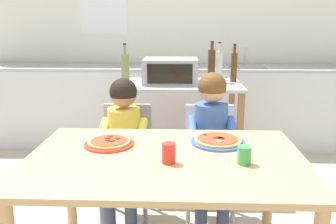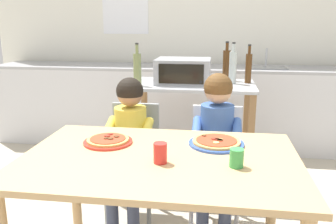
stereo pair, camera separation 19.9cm
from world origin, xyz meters
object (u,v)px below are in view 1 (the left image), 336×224
toaster_oven (171,71)px  drinking_cup_red (169,153)px  dining_chair_left (127,153)px  pizza_plate_blue_rimmed (218,141)px  pizza_plate_red_rimmed (109,143)px  bottle_brown_beer (234,66)px  dining_chair_right (209,155)px  bottle_tall_green_wine (125,69)px  dining_table (166,175)px  child_in_yellow_shirt (123,136)px  child_in_blue_striped_shirt (212,133)px  drinking_cup_green (244,155)px  kitchen_island_cart (180,116)px  bottle_slim_sauce (212,64)px  bottle_dark_olive_oil (219,66)px

toaster_oven → drinking_cup_red: 1.44m
dining_chair_left → pizza_plate_blue_rimmed: 0.83m
dining_chair_left → pizza_plate_red_rimmed: dining_chair_left is taller
bottle_brown_beer → dining_chair_right: (-0.25, -0.71, -0.54)m
bottle_tall_green_wine → pizza_plate_blue_rimmed: bearing=-56.1°
toaster_oven → dining_table: bearing=-89.2°
child_in_yellow_shirt → pizza_plate_red_rimmed: bearing=-90.0°
child_in_blue_striped_shirt → drinking_cup_green: (0.09, -0.68, 0.11)m
bottle_brown_beer → pizza_plate_red_rimmed: bottle_brown_beer is taller
kitchen_island_cart → dining_table: size_ratio=0.76×
child_in_blue_striped_shirt → drinking_cup_red: 0.74m
child_in_blue_striped_shirt → toaster_oven: bearing=111.7°
drinking_cup_green → dining_chair_right: bearing=96.6°
bottle_slim_sauce → bottle_tall_green_wine: bearing=-152.4°
child_in_blue_striped_shirt → pizza_plate_red_rimmed: bearing=-142.8°
dining_chair_left → dining_chair_right: bearing=-0.0°
bottle_slim_sauce → dining_table: 1.65m
child_in_yellow_shirt → pizza_plate_blue_rimmed: (0.59, -0.39, 0.11)m
bottle_tall_green_wine → dining_chair_right: bottle_tall_green_wine is taller
child_in_blue_striped_shirt → drinking_cup_red: size_ratio=10.74×
dining_chair_left → dining_chair_right: size_ratio=1.00×
pizza_plate_red_rimmed → bottle_tall_green_wine: bearing=93.7°
child_in_yellow_shirt → drinking_cup_green: bearing=-44.9°
child_in_yellow_shirt → child_in_blue_striped_shirt: size_ratio=0.96×
kitchen_island_cart → dining_table: bearing=-92.8°
pizza_plate_blue_rimmed → dining_table: bearing=-142.7°
child_in_blue_striped_shirt → pizza_plate_red_rimmed: (-0.59, -0.45, 0.08)m
kitchen_island_cart → bottle_brown_beer: bearing=11.6°
child_in_blue_striped_shirt → dining_chair_right: bearing=90.0°
bottle_slim_sauce → bottle_dark_olive_oil: size_ratio=0.99×
dining_chair_right → child_in_yellow_shirt: bearing=-168.3°
dining_table → dining_chair_left: 0.81m
child_in_blue_striped_shirt → drinking_cup_green: bearing=-82.2°
kitchen_island_cart → bottle_tall_green_wine: (-0.44, -0.15, 0.43)m
drinking_cup_red → toaster_oven: bearing=91.5°
bottle_slim_sauce → drinking_cup_green: 1.66m
kitchen_island_cart → drinking_cup_green: kitchen_island_cart is taller
dining_chair_right → child_in_yellow_shirt: size_ratio=0.80×
bottle_dark_olive_oil → bottle_tall_green_wine: same height
bottle_tall_green_wine → drinking_cup_green: (0.75, -1.27, -0.23)m
child_in_yellow_shirt → bottle_dark_olive_oil: bearing=48.3°
child_in_yellow_shirt → child_in_blue_striped_shirt: (0.59, 0.00, 0.02)m
bottle_slim_sauce → child_in_yellow_shirt: (-0.66, -0.96, -0.37)m
drinking_cup_red → kitchen_island_cart: bearing=88.1°
toaster_oven → dining_table: 1.39m
kitchen_island_cart → bottle_dark_olive_oil: 0.55m
kitchen_island_cart → dining_chair_left: kitchen_island_cart is taller
bottle_brown_beer → drinking_cup_red: (-0.51, -1.52, -0.22)m
toaster_oven → dining_chair_left: 0.86m
kitchen_island_cart → pizza_plate_red_rimmed: bearing=-107.6°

